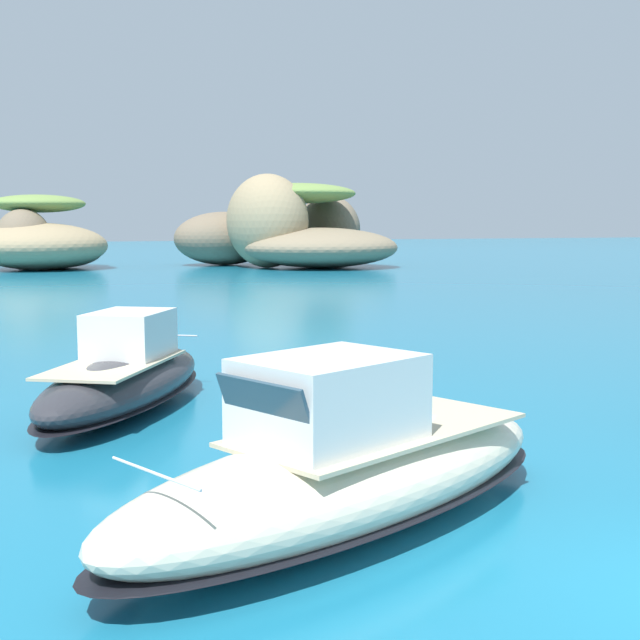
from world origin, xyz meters
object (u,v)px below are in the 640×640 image
object	(u,v)px
motorboat_charcoal	(125,378)
motorboat_cream	(347,470)
islet_small	(39,244)
islet_large	(287,231)

from	to	relation	value
motorboat_charcoal	motorboat_cream	world-z (taller)	motorboat_cream
islet_small	motorboat_charcoal	xyz separation A→B (m)	(-2.12, -62.94, -1.64)
islet_small	islet_large	bearing A→B (deg)	-8.72
islet_large	motorboat_charcoal	world-z (taller)	islet_large
islet_small	motorboat_charcoal	world-z (taller)	islet_small
islet_large	motorboat_charcoal	size ratio (longest dim) A/B	2.90
islet_small	motorboat_cream	world-z (taller)	islet_small
islet_large	islet_small	bearing A→B (deg)	171.28
islet_large	motorboat_cream	xyz separation A→B (m)	(-23.94, -67.92, -2.71)
motorboat_cream	islet_large	bearing A→B (deg)	70.58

